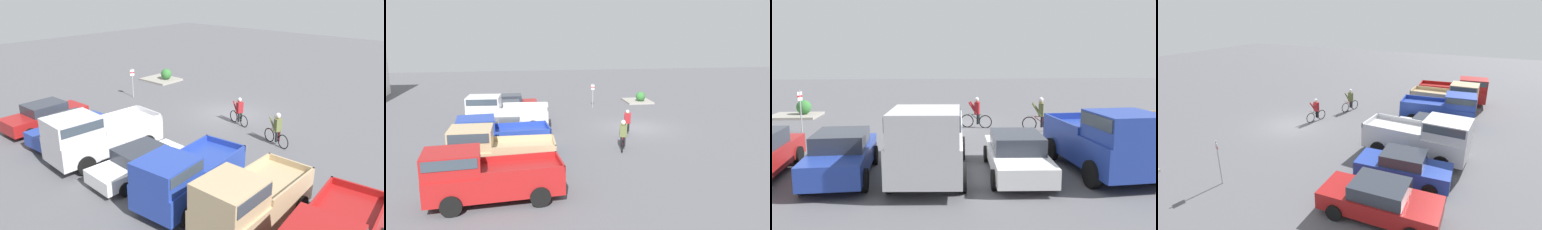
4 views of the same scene
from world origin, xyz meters
The scene contains 10 objects.
ground_plane centered at (0.00, 0.00, 0.00)m, with size 80.00×80.00×0.00m, color #56565B.
pickup_truck_2 centered at (-4.79, 9.33, 1.14)m, with size 2.52×5.02×2.22m.
sedan_0 centered at (-1.95, 9.10, 0.68)m, with size 2.08×4.56×1.37m.
pickup_truck_3 centered at (0.88, 9.30, 1.23)m, with size 2.55×5.55×2.38m.
sedan_1 centered at (3.65, 9.04, 0.75)m, with size 2.09×4.35×1.49m.
cyclist_0 centered at (-1.49, 1.07, 0.81)m, with size 1.65×0.64×1.66m.
cyclist_1 centered at (-4.65, 2.24, 0.89)m, with size 1.72×0.66×1.77m.
fire_lane_sign centered at (7.48, 1.64, 1.31)m, with size 0.15×0.28×2.15m.
curb_island centered at (9.54, -3.15, 0.07)m, with size 2.91×2.43×0.15m, color gray.
shrub centered at (9.04, -3.30, 0.60)m, with size 0.90×0.90×0.90m.
Camera 3 is at (0.62, 20.80, 3.89)m, focal length 35.00 mm.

